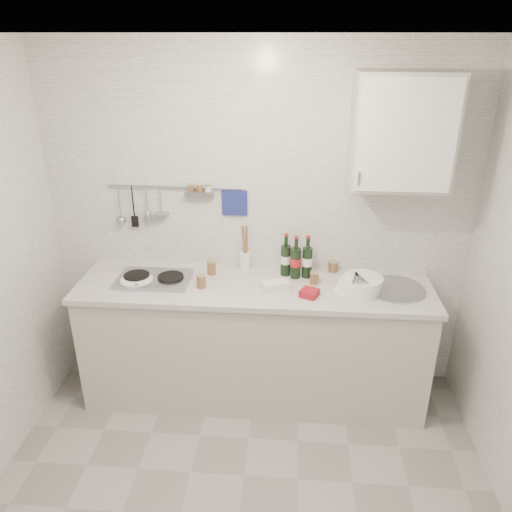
{
  "coord_description": "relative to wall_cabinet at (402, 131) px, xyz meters",
  "views": [
    {
      "loc": [
        0.25,
        -1.93,
        2.5
      ],
      "look_at": [
        0.03,
        0.9,
        1.23
      ],
      "focal_mm": 35.0,
      "sensor_mm": 36.0,
      "label": 1
    }
  ],
  "objects": [
    {
      "name": "ceiling",
      "position": [
        -0.9,
        -1.22,
        0.55
      ],
      "size": [
        3.0,
        3.0,
        0.0
      ],
      "primitive_type": "plane",
      "rotation": [
        3.14,
        0.0,
        0.0
      ],
      "color": "silver",
      "rests_on": "back_wall"
    },
    {
      "name": "back_wall",
      "position": [
        -0.9,
        0.18,
        -0.7
      ],
      "size": [
        3.0,
        0.02,
        2.5
      ],
      "primitive_type": "cube",
      "color": "silver",
      "rests_on": "floor"
    },
    {
      "name": "counter",
      "position": [
        -0.89,
        -0.12,
        -1.52
      ],
      "size": [
        2.44,
        0.64,
        0.96
      ],
      "color": "#B7B4A9",
      "rests_on": "floor"
    },
    {
      "name": "wall_rail",
      "position": [
        -1.5,
        0.15,
        -0.52
      ],
      "size": [
        0.98,
        0.09,
        0.34
      ],
      "color": "#93969B",
      "rests_on": "back_wall"
    },
    {
      "name": "wall_cabinet",
      "position": [
        0.0,
        0.0,
        0.0
      ],
      "size": [
        0.6,
        0.38,
        0.7
      ],
      "color": "#B7B4A9",
      "rests_on": "back_wall"
    },
    {
      "name": "plate_stack_hob",
      "position": [
        -1.71,
        -0.17,
        -1.01
      ],
      "size": [
        0.24,
        0.23,
        0.03
      ],
      "rotation": [
        0.0,
        0.0,
        0.04
      ],
      "color": "#45609D",
      "rests_on": "counter"
    },
    {
      "name": "plate_stack_sink",
      "position": [
        -0.19,
        -0.16,
        -0.98
      ],
      "size": [
        0.32,
        0.31,
        0.11
      ],
      "rotation": [
        0.0,
        0.0,
        0.08
      ],
      "color": "white",
      "rests_on": "counter"
    },
    {
      "name": "wine_bottles",
      "position": [
        -0.62,
        0.03,
        -0.87
      ],
      "size": [
        0.22,
        0.11,
        0.31
      ],
      "rotation": [
        0.0,
        0.0,
        -0.16
      ],
      "color": "black",
      "rests_on": "counter"
    },
    {
      "name": "butter_dish",
      "position": [
        -0.75,
        -0.17,
        -1.0
      ],
      "size": [
        0.19,
        0.14,
        0.05
      ],
      "primitive_type": "cube",
      "rotation": [
        0.0,
        0.0,
        0.33
      ],
      "color": "white",
      "rests_on": "counter"
    },
    {
      "name": "strawberry_punnet",
      "position": [
        -0.52,
        -0.25,
        -1.01
      ],
      "size": [
        0.14,
        0.14,
        0.04
      ],
      "primitive_type": "cube",
      "rotation": [
        0.0,
        0.0,
        -0.42
      ],
      "color": "#A4122B",
      "rests_on": "counter"
    },
    {
      "name": "utensil_crock",
      "position": [
        -0.98,
        0.12,
        -0.95
      ],
      "size": [
        0.09,
        0.09,
        0.35
      ],
      "rotation": [
        0.0,
        0.0,
        0.12
      ],
      "color": "white",
      "rests_on": "counter"
    },
    {
      "name": "jar_a",
      "position": [
        -1.22,
        0.02,
        -0.98
      ],
      "size": [
        0.07,
        0.07,
        0.11
      ],
      "rotation": [
        0.0,
        0.0,
        -0.32
      ],
      "color": "brown",
      "rests_on": "counter"
    },
    {
      "name": "jar_b",
      "position": [
        -0.35,
        0.13,
        -0.99
      ],
      "size": [
        0.06,
        0.06,
        0.08
      ],
      "rotation": [
        0.0,
        0.0,
        -0.1
      ],
      "color": "brown",
      "rests_on": "counter"
    },
    {
      "name": "jar_c",
      "position": [
        -0.49,
        -0.07,
        -0.99
      ],
      "size": [
        0.06,
        0.06,
        0.09
      ],
      "rotation": [
        0.0,
        0.0,
        -0.15
      ],
      "color": "brown",
      "rests_on": "counter"
    },
    {
      "name": "jar_d",
      "position": [
        -1.25,
        -0.19,
        -0.98
      ],
      "size": [
        0.06,
        0.06,
        0.1
      ],
      "rotation": [
        0.0,
        0.0,
        -0.17
      ],
      "color": "brown",
      "rests_on": "counter"
    }
  ]
}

